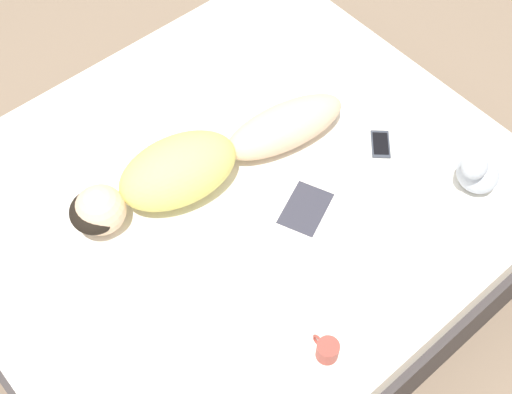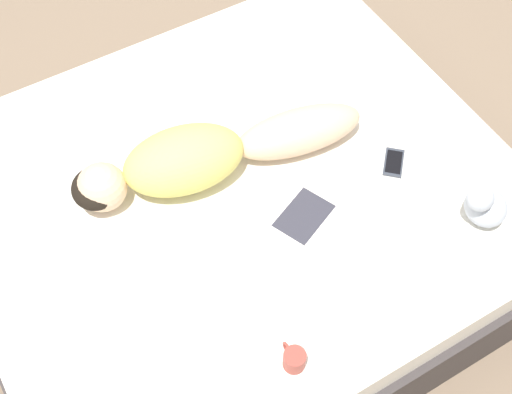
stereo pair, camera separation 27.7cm
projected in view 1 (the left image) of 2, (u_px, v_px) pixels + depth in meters
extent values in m
plane|color=#7A6651|center=(236.00, 253.00, 3.29)|extent=(12.00, 12.00, 0.00)
cube|color=#383333|center=(235.00, 233.00, 3.14)|extent=(1.95, 2.23, 0.37)
cube|color=silver|center=(233.00, 200.00, 2.92)|extent=(1.89, 2.17, 0.15)
ellipsoid|color=#DBB28E|center=(285.00, 127.00, 2.93)|extent=(0.30, 0.57, 0.17)
ellipsoid|color=#D1C660|center=(178.00, 170.00, 2.76)|extent=(0.37, 0.53, 0.24)
ellipsoid|color=black|center=(94.00, 212.00, 2.67)|extent=(0.23, 0.22, 0.11)
sphere|color=#DBB28E|center=(100.00, 210.00, 2.69)|extent=(0.20, 0.20, 0.20)
cube|color=silver|center=(362.00, 232.00, 2.74)|extent=(0.35, 0.39, 0.01)
cube|color=silver|center=(305.00, 209.00, 2.80)|extent=(0.35, 0.39, 0.01)
cube|color=#2D2D38|center=(306.00, 208.00, 2.80)|extent=(0.23, 0.27, 0.00)
cylinder|color=#993D33|center=(328.00, 350.00, 2.43)|extent=(0.08, 0.08, 0.08)
cylinder|color=black|center=(328.00, 347.00, 2.40)|extent=(0.07, 0.07, 0.00)
torus|color=#993D33|center=(319.00, 341.00, 2.45)|extent=(0.06, 0.01, 0.06)
cube|color=#333842|center=(380.00, 144.00, 2.98)|extent=(0.16, 0.15, 0.01)
cube|color=black|center=(381.00, 143.00, 2.98)|extent=(0.13, 0.13, 0.00)
ellipsoid|color=#B2BCCC|center=(478.00, 174.00, 2.81)|extent=(0.17, 0.15, 0.15)
sphere|color=#B2BCCC|center=(474.00, 166.00, 2.70)|extent=(0.10, 0.10, 0.10)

